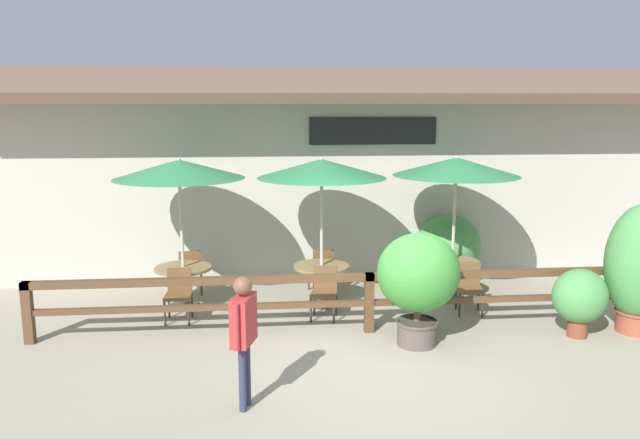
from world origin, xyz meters
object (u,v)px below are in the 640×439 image
(dining_table_near, at_px, (183,275))
(chair_middle_streetside, at_px, (324,290))
(potted_plant_entrance_palm, at_px, (448,245))
(patio_umbrella_near, at_px, (179,169))
(chair_middle_wallside, at_px, (322,268))
(dining_table_middle, at_px, (322,273))
(potted_plant_broad_leaf, at_px, (580,298))
(potted_plant_small_flowering, at_px, (418,278))
(chair_near_streetside, at_px, (179,292))
(patio_umbrella_far, at_px, (456,167))
(chair_far_wallside, at_px, (438,263))
(chair_near_wallside, at_px, (190,269))
(chair_far_streetside, at_px, (469,285))
(pedestrian, at_px, (244,325))
(patio_umbrella_middle, at_px, (322,169))
(dining_table_far, at_px, (452,269))

(dining_table_near, bearing_deg, chair_middle_streetside, -18.73)
(potted_plant_entrance_palm, bearing_deg, patio_umbrella_near, -169.06)
(chair_middle_streetside, bearing_deg, chair_middle_wallside, 99.55)
(dining_table_middle, bearing_deg, potted_plant_broad_leaf, -26.67)
(chair_middle_wallside, xyz_separation_m, potted_plant_small_flowering, (1.16, -2.69, 0.55))
(chair_near_streetside, distance_m, potted_plant_broad_leaf, 6.33)
(patio_umbrella_far, bearing_deg, dining_table_near, 179.63)
(potted_plant_small_flowering, bearing_deg, chair_far_wallside, 68.48)
(dining_table_near, xyz_separation_m, potted_plant_small_flowering, (3.65, -2.11, 0.46))
(potted_plant_entrance_palm, bearing_deg, dining_table_near, -169.06)
(chair_far_wallside, bearing_deg, patio_umbrella_far, 80.21)
(chair_near_streetside, bearing_deg, potted_plant_entrance_palm, 20.46)
(chair_near_wallside, distance_m, chair_far_wallside, 4.73)
(chair_far_streetside, height_order, potted_plant_broad_leaf, potted_plant_broad_leaf)
(chair_middle_streetside, bearing_deg, patio_umbrella_far, 31.23)
(patio_umbrella_far, relative_size, potted_plant_small_flowering, 1.56)
(potted_plant_small_flowering, xyz_separation_m, potted_plant_broad_leaf, (2.55, 0.10, -0.41))
(patio_umbrella_near, distance_m, patio_umbrella_far, 4.81)
(chair_middle_wallside, xyz_separation_m, pedestrian, (-1.33, -4.42, 0.55))
(chair_middle_streetside, xyz_separation_m, potted_plant_broad_leaf, (3.79, -1.20, 0.14))
(patio_umbrella_near, xyz_separation_m, chair_near_wallside, (0.04, 0.71, -1.95))
(chair_near_wallside, relative_size, patio_umbrella_middle, 0.33)
(dining_table_near, relative_size, chair_near_wallside, 1.15)
(potted_plant_broad_leaf, bearing_deg, patio_umbrella_middle, 153.33)
(dining_table_near, relative_size, chair_far_wallside, 1.15)
(chair_near_streetside, xyz_separation_m, dining_table_far, (4.81, 0.68, 0.10))
(dining_table_middle, distance_m, dining_table_far, 2.39)
(dining_table_near, height_order, potted_plant_entrance_palm, potted_plant_entrance_palm)
(chair_far_wallside, bearing_deg, potted_plant_entrance_palm, -149.78)
(patio_umbrella_far, height_order, chair_far_wallside, patio_umbrella_far)
(pedestrian, bearing_deg, dining_table_far, 153.31)
(dining_table_middle, height_order, dining_table_far, same)
(chair_middle_streetside, xyz_separation_m, dining_table_far, (2.41, 0.78, 0.10))
(dining_table_far, distance_m, potted_plant_entrance_palm, 1.05)
(chair_middle_wallside, relative_size, potted_plant_entrance_palm, 0.62)
(chair_near_wallside, height_order, dining_table_far, chair_near_wallside)
(chair_middle_wallside, bearing_deg, dining_table_near, 3.50)
(patio_umbrella_near, relative_size, potted_plant_small_flowering, 1.56)
(chair_near_wallside, bearing_deg, chair_far_wallside, 174.59)
(dining_table_near, xyz_separation_m, chair_near_wallside, (0.04, 0.71, -0.10))
(potted_plant_broad_leaf, bearing_deg, pedestrian, -160.02)
(patio_umbrella_near, bearing_deg, pedestrian, -73.14)
(dining_table_middle, xyz_separation_m, dining_table_far, (2.39, 0.09, 0.00))
(dining_table_middle, bearing_deg, dining_table_far, 2.09)
(dining_table_middle, bearing_deg, chair_middle_wallside, 84.16)
(patio_umbrella_near, distance_m, patio_umbrella_middle, 2.42)
(patio_umbrella_middle, height_order, dining_table_middle, patio_umbrella_middle)
(chair_near_wallside, distance_m, dining_table_far, 4.83)
(dining_table_near, xyz_separation_m, chair_middle_wallside, (2.49, 0.58, -0.10))
(dining_table_far, height_order, potted_plant_entrance_palm, potted_plant_entrance_palm)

